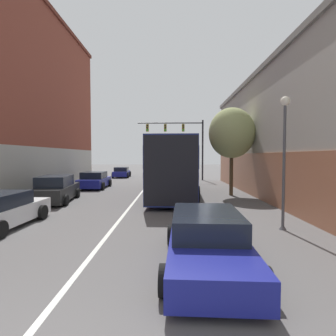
# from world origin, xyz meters

# --- Properties ---
(lane_center_line) EXTENTS (0.14, 42.86, 0.01)m
(lane_center_line) POSITION_xyz_m (0.00, 15.43, 0.00)
(lane_center_line) COLOR silver
(lane_center_line) RESTS_ON ground_plane
(building_right_storefront) EXTENTS (7.23, 26.55, 7.97)m
(building_right_storefront) POSITION_xyz_m (10.94, 13.46, 4.10)
(building_right_storefront) COLOR #9E998E
(building_right_storefront) RESTS_ON ground_plane
(bus) EXTENTS (3.28, 11.30, 3.63)m
(bus) POSITION_xyz_m (2.34, 16.00, 2.04)
(bus) COLOR navy
(bus) RESTS_ON ground_plane
(hatchback_foreground) EXTENTS (2.19, 4.61, 1.24)m
(hatchback_foreground) POSITION_xyz_m (2.94, 4.64, 0.59)
(hatchback_foreground) COLOR navy
(hatchback_foreground) RESTS_ON ground_plane
(parked_car_left_mid) EXTENTS (2.14, 4.10, 1.34)m
(parked_car_left_mid) POSITION_xyz_m (-4.09, 19.60, 0.64)
(parked_car_left_mid) COLOR navy
(parked_car_left_mid) RESTS_ON ground_plane
(parked_car_left_far) EXTENTS (2.34, 4.61, 1.49)m
(parked_car_left_far) POSITION_xyz_m (-4.44, 13.23, 0.70)
(parked_car_left_far) COLOR black
(parked_car_left_far) RESTS_ON ground_plane
(parked_car_left_distant) EXTENTS (2.11, 3.98, 1.26)m
(parked_car_left_distant) POSITION_xyz_m (-3.94, 30.62, 0.61)
(parked_car_left_distant) COLOR navy
(parked_car_left_distant) RESTS_ON ground_plane
(traffic_signal_gantry) EXTENTS (7.12, 0.36, 6.48)m
(traffic_signal_gantry) POSITION_xyz_m (3.24, 26.84, 4.79)
(traffic_signal_gantry) COLOR black
(traffic_signal_gantry) RESTS_ON ground_plane
(street_lamp) EXTENTS (0.33, 0.33, 4.67)m
(street_lamp) POSITION_xyz_m (6.05, 7.66, 2.79)
(street_lamp) COLOR #47474C
(street_lamp) RESTS_ON ground_plane
(street_tree_near) EXTENTS (3.01, 2.71, 5.78)m
(street_tree_near) POSITION_xyz_m (6.11, 15.80, 4.11)
(street_tree_near) COLOR #4C3823
(street_tree_near) RESTS_ON ground_plane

